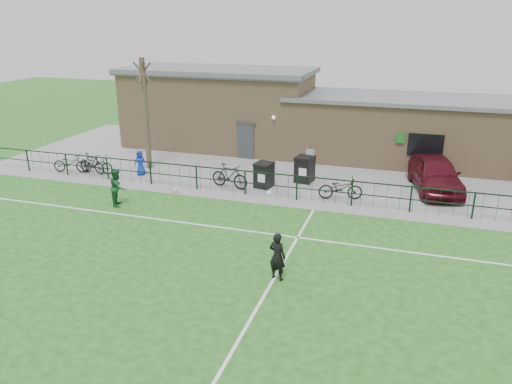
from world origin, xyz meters
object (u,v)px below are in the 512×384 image
(bicycle_b, at_px, (92,163))
(bicycle_d, at_px, (229,176))
(car_maroon, at_px, (435,174))
(ball_ground, at_px, (175,190))
(bicycle_e, at_px, (340,188))
(bicycle_c, at_px, (96,164))
(sign_post, at_px, (310,167))
(wheelie_bin_right, at_px, (305,170))
(wheelie_bin_left, at_px, (264,176))
(spectator_child, at_px, (140,163))
(outfield_player, at_px, (118,187))
(bare_tree, at_px, (146,115))
(bicycle_a, at_px, (70,163))

(bicycle_b, xyz_separation_m, bicycle_d, (7.89, -0.03, 0.06))
(car_maroon, distance_m, ball_ground, 12.55)
(bicycle_e, bearing_deg, bicycle_b, 76.12)
(bicycle_c, distance_m, ball_ground, 5.59)
(car_maroon, xyz_separation_m, bicycle_e, (-4.15, -2.63, -0.31))
(bicycle_c, distance_m, bicycle_e, 13.05)
(bicycle_b, bearing_deg, sign_post, -70.80)
(bicycle_c, relative_size, bicycle_e, 0.97)
(car_maroon, bearing_deg, wheelie_bin_right, 173.50)
(bicycle_d, height_order, ball_ground, bicycle_d)
(wheelie_bin_left, distance_m, sign_post, 2.30)
(sign_post, height_order, bicycle_c, sign_post)
(bicycle_d, bearing_deg, wheelie_bin_right, -46.48)
(car_maroon, height_order, spectator_child, car_maroon)
(ball_ground, bearing_deg, bicycle_d, 32.43)
(bicycle_b, relative_size, bicycle_e, 0.90)
(wheelie_bin_right, bearing_deg, ball_ground, -138.22)
(outfield_player, bearing_deg, bicycle_c, 23.33)
(bicycle_b, bearing_deg, bicycle_e, -77.73)
(bare_tree, xyz_separation_m, bicycle_c, (-2.16, -1.78, -2.47))
(bicycle_d, distance_m, ball_ground, 2.72)
(sign_post, xyz_separation_m, bicycle_b, (-11.56, -1.44, -0.46))
(sign_post, bearing_deg, bicycle_b, -172.90)
(bicycle_b, distance_m, spectator_child, 2.70)
(bicycle_a, bearing_deg, sign_post, -93.78)
(wheelie_bin_right, distance_m, car_maroon, 6.32)
(ball_ground, bearing_deg, bicycle_c, 164.48)
(bare_tree, xyz_separation_m, sign_post, (9.14, -0.38, -1.98))
(ball_ground, bearing_deg, wheelie_bin_right, 32.52)
(bare_tree, distance_m, bicycle_c, 3.74)
(car_maroon, height_order, bicycle_b, car_maroon)
(car_maroon, bearing_deg, bicycle_b, 176.77)
(wheelie_bin_right, bearing_deg, bicycle_c, -160.15)
(bicycle_a, xyz_separation_m, spectator_child, (3.88, 0.69, 0.16))
(wheelie_bin_right, relative_size, spectator_child, 0.93)
(car_maroon, distance_m, outfield_player, 14.93)
(wheelie_bin_right, relative_size, outfield_player, 0.74)
(wheelie_bin_right, height_order, bicycle_c, wheelie_bin_right)
(bicycle_d, distance_m, spectator_child, 5.26)
(sign_post, xyz_separation_m, bicycle_a, (-12.79, -1.62, -0.50))
(ball_ground, bearing_deg, wheelie_bin_left, 28.61)
(bicycle_a, distance_m, bicycle_b, 1.24)
(wheelie_bin_right, height_order, ball_ground, wheelie_bin_right)
(wheelie_bin_right, distance_m, ball_ground, 6.59)
(bare_tree, relative_size, wheelie_bin_right, 4.86)
(wheelie_bin_right, distance_m, bicycle_b, 11.37)
(wheelie_bin_left, height_order, spectator_child, spectator_child)
(bicycle_a, relative_size, ball_ground, 7.87)
(wheelie_bin_left, distance_m, wheelie_bin_right, 2.25)
(bare_tree, height_order, bicycle_d, bare_tree)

